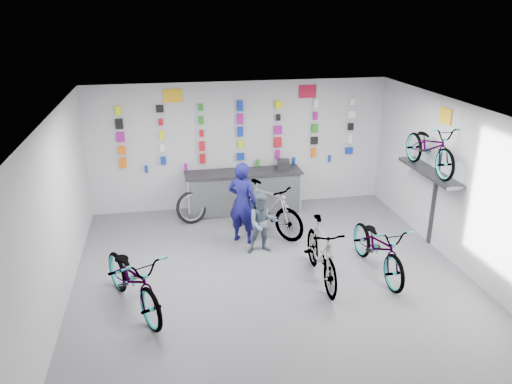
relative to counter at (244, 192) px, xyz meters
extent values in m
plane|color=#515156|center=(0.00, -3.54, -0.49)|extent=(8.00, 8.00, 0.00)
plane|color=white|center=(0.00, -3.54, 2.51)|extent=(8.00, 8.00, 0.00)
plane|color=silver|center=(0.00, 0.46, 1.01)|extent=(7.00, 0.00, 7.00)
plane|color=silver|center=(0.00, -7.54, 1.01)|extent=(7.00, 0.00, 7.00)
plane|color=silver|center=(-3.50, -3.54, 1.01)|extent=(0.00, 8.00, 8.00)
plane|color=silver|center=(3.50, -3.54, 1.01)|extent=(0.00, 8.00, 8.00)
cube|color=black|center=(0.00, 0.01, -0.04)|extent=(2.60, 0.60, 0.90)
cube|color=silver|center=(0.00, -0.29, -0.01)|extent=(2.60, 0.02, 0.90)
cube|color=silver|center=(-1.30, -0.29, -0.01)|extent=(0.04, 0.04, 0.96)
cube|color=silver|center=(1.30, -0.29, -0.01)|extent=(0.04, 0.04, 0.96)
cube|color=black|center=(0.00, 0.01, 0.48)|extent=(2.70, 0.66, 0.06)
cube|color=#FF6509|center=(-2.70, 0.39, 0.76)|extent=(0.15, 0.06, 0.23)
cube|color=#0E2FA9|center=(-1.80, 0.39, 0.76)|extent=(0.12, 0.06, 0.18)
cube|color=red|center=(-0.90, 0.39, 0.76)|extent=(0.13, 0.06, 0.22)
cube|color=#0E2FA9|center=(0.00, 0.39, 0.76)|extent=(0.17, 0.06, 0.17)
cube|color=#A00F88|center=(0.90, 0.39, 0.76)|extent=(0.10, 0.06, 0.21)
cube|color=#FF6509|center=(1.80, 0.39, 0.76)|extent=(0.10, 0.06, 0.23)
cube|color=#0E2FA9|center=(2.70, 0.39, 0.76)|extent=(0.17, 0.06, 0.16)
cube|color=#FF6509|center=(-2.70, 0.39, 1.06)|extent=(0.16, 0.06, 0.17)
cube|color=white|center=(-1.80, 0.39, 1.06)|extent=(0.11, 0.06, 0.19)
cube|color=red|center=(-0.90, 0.39, 1.06)|extent=(0.13, 0.06, 0.22)
cube|color=#EEFF00|center=(0.00, 0.39, 1.06)|extent=(0.09, 0.06, 0.19)
cube|color=red|center=(0.90, 0.39, 1.06)|extent=(0.17, 0.06, 0.23)
cube|color=black|center=(1.80, 0.39, 1.06)|extent=(0.17, 0.06, 0.18)
cube|color=white|center=(2.70, 0.39, 1.06)|extent=(0.10, 0.06, 0.22)
cube|color=#A00F88|center=(-2.70, 0.39, 1.36)|extent=(0.17, 0.06, 0.21)
cube|color=#EEFF00|center=(-1.80, 0.39, 1.36)|extent=(0.11, 0.06, 0.18)
cube|color=red|center=(-0.90, 0.39, 1.36)|extent=(0.09, 0.06, 0.15)
cube|color=#0E2FA9|center=(0.00, 0.39, 1.36)|extent=(0.12, 0.06, 0.23)
cube|color=#A00F88|center=(0.90, 0.39, 1.36)|extent=(0.18, 0.06, 0.20)
cube|color=#22861C|center=(1.80, 0.39, 1.36)|extent=(0.15, 0.06, 0.20)
cube|color=black|center=(2.70, 0.39, 1.36)|extent=(0.13, 0.06, 0.16)
cube|color=black|center=(-2.70, 0.39, 1.66)|extent=(0.17, 0.06, 0.22)
cube|color=red|center=(-1.80, 0.39, 1.66)|extent=(0.10, 0.06, 0.15)
cube|color=#22861C|center=(-0.90, 0.39, 1.66)|extent=(0.11, 0.06, 0.17)
cube|color=#A00F88|center=(0.00, 0.39, 1.66)|extent=(0.12, 0.06, 0.24)
cube|color=black|center=(0.90, 0.39, 1.66)|extent=(0.10, 0.06, 0.15)
cube|color=#A00F88|center=(1.80, 0.39, 1.66)|extent=(0.10, 0.06, 0.19)
cube|color=white|center=(2.70, 0.39, 1.66)|extent=(0.18, 0.06, 0.17)
cube|color=#EEFF00|center=(-2.70, 0.39, 1.96)|extent=(0.11, 0.06, 0.18)
cube|color=black|center=(-1.80, 0.39, 1.96)|extent=(0.17, 0.06, 0.16)
cube|color=#22861C|center=(-0.90, 0.39, 1.96)|extent=(0.10, 0.06, 0.16)
cube|color=#0E2FA9|center=(0.00, 0.39, 1.96)|extent=(0.13, 0.06, 0.24)
cube|color=#EEFF00|center=(0.90, 0.39, 1.96)|extent=(0.15, 0.06, 0.17)
cube|color=white|center=(1.80, 0.39, 1.96)|extent=(0.10, 0.06, 0.20)
cube|color=white|center=(2.70, 0.39, 1.96)|extent=(0.12, 0.06, 0.16)
cylinder|color=#0E2FA9|center=(-2.20, 0.37, 0.59)|extent=(0.07, 0.07, 0.16)
cylinder|color=#A00F88|center=(-1.30, 0.37, 0.59)|extent=(0.07, 0.07, 0.16)
cylinder|color=#22861C|center=(0.40, 0.37, 0.59)|extent=(0.07, 0.07, 0.16)
cylinder|color=#0E2FA9|center=(1.30, 0.37, 0.59)|extent=(0.07, 0.07, 0.16)
cylinder|color=#0E2FA9|center=(2.20, 0.37, 0.59)|extent=(0.07, 0.07, 0.16)
cube|color=#333338|center=(3.30, -2.34, 1.06)|extent=(0.38, 1.90, 0.06)
cube|color=#333338|center=(3.48, -2.34, 0.51)|extent=(0.04, 0.10, 2.00)
cube|color=yellow|center=(-1.50, 0.44, 2.23)|extent=(0.42, 0.02, 0.30)
cube|color=#B61532|center=(1.60, 0.44, 2.23)|extent=(0.42, 0.02, 0.30)
cube|color=yellow|center=(3.48, -2.34, 2.16)|extent=(0.02, 0.40, 0.30)
imported|color=gray|center=(-2.38, -3.64, 0.06)|extent=(1.52, 2.18, 1.09)
imported|color=gray|center=(0.82, -3.36, 0.07)|extent=(0.60, 1.88, 1.12)
imported|color=gray|center=(1.92, -3.28, 0.04)|extent=(0.77, 2.02, 1.05)
imported|color=gray|center=(0.29, -1.28, 0.09)|extent=(1.62, 1.84, 1.15)
imported|color=gray|center=(3.25, -2.34, 1.57)|extent=(0.63, 1.80, 0.95)
imported|color=#111053|center=(-0.27, -1.54, 0.37)|extent=(0.75, 0.69, 1.71)
imported|color=#4F5C6E|center=(0.03, -2.09, 0.13)|extent=(0.61, 0.48, 1.24)
torus|color=black|center=(-1.25, -0.37, -0.14)|extent=(0.78, 0.53, 0.72)
torus|color=silver|center=(-1.25, -0.37, -0.14)|extent=(0.62, 0.40, 0.58)
cube|color=black|center=(0.95, 0.01, 0.62)|extent=(0.33, 0.35, 0.22)
camera|label=1|loc=(-1.76, -10.79, 4.13)|focal=35.00mm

